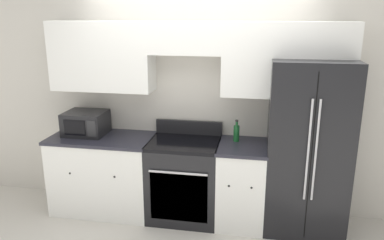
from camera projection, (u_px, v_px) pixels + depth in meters
ground_plane at (187, 231)px, 4.04m from camera, size 12.00×12.00×0.00m
wall_back at (197, 85)px, 4.19m from camera, size 8.00×0.39×2.60m
lower_cabinets_left at (104, 173)px, 4.39m from camera, size 1.17×0.64×0.91m
lower_cabinets_right at (241, 184)px, 4.11m from camera, size 0.53×0.64×0.91m
oven_range at (184, 179)px, 4.22m from camera, size 0.78×0.65×1.07m
refrigerator at (307, 147)px, 3.90m from camera, size 0.82×0.73×1.83m
microwave at (86, 123)px, 4.32m from camera, size 0.46×0.40×0.27m
bottle at (236, 133)px, 4.09m from camera, size 0.06×0.06×0.24m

